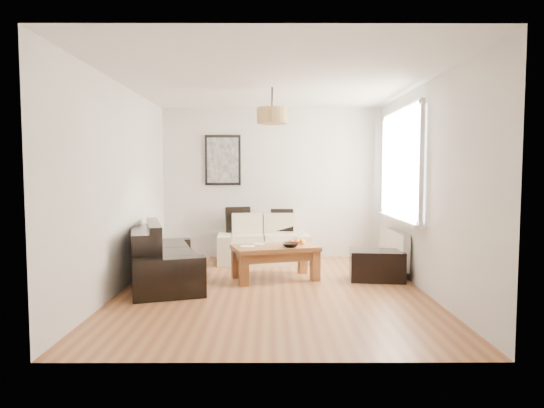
{
  "coord_description": "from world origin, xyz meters",
  "views": [
    {
      "loc": [
        -0.02,
        -5.73,
        1.49
      ],
      "look_at": [
        0.0,
        0.6,
        1.05
      ],
      "focal_mm": 30.09,
      "sensor_mm": 36.0,
      "label": 1
    }
  ],
  "objects_px": {
    "ottoman": "(377,265)",
    "sofa_leather": "(165,256)",
    "loveseat_cream": "(263,240)",
    "coffee_table": "(275,262)"
  },
  "relations": [
    {
      "from": "ottoman",
      "to": "sofa_leather",
      "type": "bearing_deg",
      "value": -175.94
    },
    {
      "from": "loveseat_cream",
      "to": "sofa_leather",
      "type": "distance_m",
      "value": 1.97
    },
    {
      "from": "sofa_leather",
      "to": "ottoman",
      "type": "xyz_separation_m",
      "value": [
        2.88,
        0.2,
        -0.17
      ]
    },
    {
      "from": "sofa_leather",
      "to": "coffee_table",
      "type": "bearing_deg",
      "value": -96.73
    },
    {
      "from": "sofa_leather",
      "to": "loveseat_cream",
      "type": "bearing_deg",
      "value": -57.63
    },
    {
      "from": "loveseat_cream",
      "to": "sofa_leather",
      "type": "height_order",
      "value": "sofa_leather"
    },
    {
      "from": "coffee_table",
      "to": "ottoman",
      "type": "distance_m",
      "value": 1.41
    },
    {
      "from": "loveseat_cream",
      "to": "ottoman",
      "type": "distance_m",
      "value": 2.06
    },
    {
      "from": "ottoman",
      "to": "coffee_table",
      "type": "bearing_deg",
      "value": 177.62
    },
    {
      "from": "loveseat_cream",
      "to": "ottoman",
      "type": "height_order",
      "value": "loveseat_cream"
    }
  ]
}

